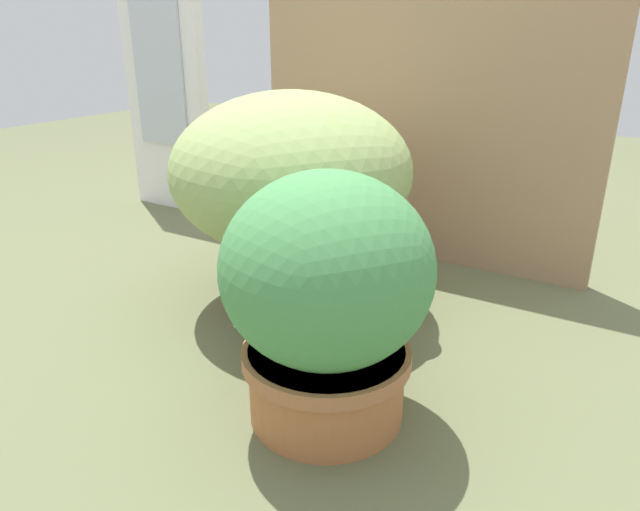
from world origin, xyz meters
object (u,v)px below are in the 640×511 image
object	(u,v)px
grass_planter	(292,186)
cat	(351,267)
leafy_planter	(327,296)
mushroom_ornament_red	(239,283)

from	to	relation	value
grass_planter	cat	xyz separation A→B (m)	(0.16, -0.01, -0.15)
cat	leafy_planter	bearing A→B (deg)	-68.17
leafy_planter	cat	world-z (taller)	leafy_planter
cat	mushroom_ornament_red	world-z (taller)	cat
grass_planter	leafy_planter	world-z (taller)	grass_planter
grass_planter	mushroom_ornament_red	xyz separation A→B (m)	(-0.03, -0.16, -0.18)
cat	mushroom_ornament_red	xyz separation A→B (m)	(-0.18, -0.15, -0.02)
grass_planter	cat	world-z (taller)	grass_planter
leafy_planter	mushroom_ornament_red	bearing A→B (deg)	151.62
grass_planter	cat	bearing A→B (deg)	-3.63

